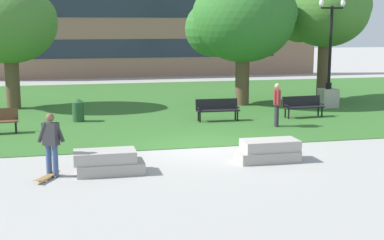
{
  "coord_description": "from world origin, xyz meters",
  "views": [
    {
      "loc": [
        -4.08,
        -16.59,
        3.99
      ],
      "look_at": [
        -0.67,
        -1.4,
        1.2
      ],
      "focal_mm": 50.0,
      "sensor_mm": 36.0,
      "label": 1
    }
  ],
  "objects_px": {
    "concrete_block_center": "(108,162)",
    "park_bench_near_right": "(303,105)",
    "lamp_post_right": "(329,86)",
    "person_bystander_near_lawn": "(277,102)",
    "skateboard": "(47,177)",
    "park_bench_near_left": "(217,108)",
    "trash_bin": "(78,110)",
    "person_skateboarder": "(51,141)",
    "concrete_block_left": "(269,151)"
  },
  "relations": [
    {
      "from": "concrete_block_center",
      "to": "trash_bin",
      "type": "relative_size",
      "value": 1.95
    },
    {
      "from": "lamp_post_right",
      "to": "park_bench_near_left",
      "type": "bearing_deg",
      "value": -159.15
    },
    {
      "from": "concrete_block_center",
      "to": "park_bench_near_right",
      "type": "relative_size",
      "value": 1.02
    },
    {
      "from": "person_skateboarder",
      "to": "park_bench_near_right",
      "type": "relative_size",
      "value": 0.93
    },
    {
      "from": "person_skateboarder",
      "to": "trash_bin",
      "type": "height_order",
      "value": "person_skateboarder"
    },
    {
      "from": "skateboard",
      "to": "park_bench_near_right",
      "type": "relative_size",
      "value": 0.54
    },
    {
      "from": "park_bench_near_right",
      "to": "lamp_post_right",
      "type": "bearing_deg",
      "value": 44.4
    },
    {
      "from": "park_bench_near_right",
      "to": "person_bystander_near_lawn",
      "type": "height_order",
      "value": "person_bystander_near_lawn"
    },
    {
      "from": "park_bench_near_left",
      "to": "person_skateboarder",
      "type": "bearing_deg",
      "value": -132.47
    },
    {
      "from": "person_skateboarder",
      "to": "park_bench_near_left",
      "type": "bearing_deg",
      "value": 47.53
    },
    {
      "from": "skateboard",
      "to": "trash_bin",
      "type": "relative_size",
      "value": 1.03
    },
    {
      "from": "concrete_block_left",
      "to": "lamp_post_right",
      "type": "distance_m",
      "value": 11.24
    },
    {
      "from": "person_skateboarder",
      "to": "park_bench_near_right",
      "type": "xyz_separation_m",
      "value": [
        10.33,
        7.12,
        -0.43
      ]
    },
    {
      "from": "concrete_block_left",
      "to": "skateboard",
      "type": "bearing_deg",
      "value": -174.78
    },
    {
      "from": "concrete_block_left",
      "to": "lamp_post_right",
      "type": "relative_size",
      "value": 0.34
    },
    {
      "from": "skateboard",
      "to": "lamp_post_right",
      "type": "bearing_deg",
      "value": 37.11
    },
    {
      "from": "park_bench_near_right",
      "to": "lamp_post_right",
      "type": "xyz_separation_m",
      "value": [
        2.37,
        2.32,
        0.54
      ]
    },
    {
      "from": "concrete_block_left",
      "to": "person_skateboarder",
      "type": "xyz_separation_m",
      "value": [
        -6.19,
        -0.31,
        0.66
      ]
    },
    {
      "from": "person_skateboarder",
      "to": "concrete_block_left",
      "type": "bearing_deg",
      "value": 2.87
    },
    {
      "from": "park_bench_near_left",
      "to": "lamp_post_right",
      "type": "distance_m",
      "value": 6.68
    },
    {
      "from": "park_bench_near_left",
      "to": "person_bystander_near_lawn",
      "type": "bearing_deg",
      "value": -42.53
    },
    {
      "from": "concrete_block_left",
      "to": "park_bench_near_left",
      "type": "height_order",
      "value": "park_bench_near_left"
    },
    {
      "from": "concrete_block_left",
      "to": "person_bystander_near_lawn",
      "type": "height_order",
      "value": "person_bystander_near_lawn"
    },
    {
      "from": "concrete_block_center",
      "to": "person_skateboarder",
      "type": "relative_size",
      "value": 1.1
    },
    {
      "from": "lamp_post_right",
      "to": "trash_bin",
      "type": "bearing_deg",
      "value": -173.82
    },
    {
      "from": "person_bystander_near_lawn",
      "to": "park_bench_near_right",
      "type": "bearing_deg",
      "value": 43.4
    },
    {
      "from": "park_bench_near_left",
      "to": "person_bystander_near_lawn",
      "type": "height_order",
      "value": "person_bystander_near_lawn"
    },
    {
      "from": "lamp_post_right",
      "to": "trash_bin",
      "type": "relative_size",
      "value": 5.45
    },
    {
      "from": "park_bench_near_right",
      "to": "trash_bin",
      "type": "distance_m",
      "value": 9.59
    },
    {
      "from": "person_skateboarder",
      "to": "lamp_post_right",
      "type": "distance_m",
      "value": 15.83
    },
    {
      "from": "trash_bin",
      "to": "lamp_post_right",
      "type": "bearing_deg",
      "value": 6.18
    },
    {
      "from": "skateboard",
      "to": "park_bench_near_left",
      "type": "bearing_deg",
      "value": 47.99
    },
    {
      "from": "concrete_block_left",
      "to": "trash_bin",
      "type": "distance_m",
      "value": 9.52
    },
    {
      "from": "skateboard",
      "to": "park_bench_near_left",
      "type": "xyz_separation_m",
      "value": [
        6.61,
        7.34,
        0.45
      ]
    },
    {
      "from": "lamp_post_right",
      "to": "person_bystander_near_lawn",
      "type": "relative_size",
      "value": 3.06
    },
    {
      "from": "skateboard",
      "to": "concrete_block_left",
      "type": "bearing_deg",
      "value": 5.22
    },
    {
      "from": "skateboard",
      "to": "lamp_post_right",
      "type": "xyz_separation_m",
      "value": [
        12.84,
        9.71,
        0.99
      ]
    },
    {
      "from": "park_bench_near_right",
      "to": "trash_bin",
      "type": "relative_size",
      "value": 1.91
    },
    {
      "from": "lamp_post_right",
      "to": "concrete_block_left",
      "type": "bearing_deg",
      "value": -125.49
    },
    {
      "from": "person_skateboarder",
      "to": "person_bystander_near_lawn",
      "type": "relative_size",
      "value": 1.0
    },
    {
      "from": "person_skateboarder",
      "to": "park_bench_near_left",
      "type": "distance_m",
      "value": 9.6
    },
    {
      "from": "person_skateboarder",
      "to": "skateboard",
      "type": "distance_m",
      "value": 0.93
    },
    {
      "from": "skateboard",
      "to": "trash_bin",
      "type": "bearing_deg",
      "value": 83.69
    },
    {
      "from": "concrete_block_center",
      "to": "park_bench_near_right",
      "type": "distance_m",
      "value": 11.38
    },
    {
      "from": "person_skateboarder",
      "to": "skateboard",
      "type": "relative_size",
      "value": 1.73
    },
    {
      "from": "skateboard",
      "to": "trash_bin",
      "type": "height_order",
      "value": "trash_bin"
    },
    {
      "from": "park_bench_near_right",
      "to": "skateboard",
      "type": "bearing_deg",
      "value": -144.78
    },
    {
      "from": "park_bench_near_left",
      "to": "person_bystander_near_lawn",
      "type": "distance_m",
      "value": 2.66
    },
    {
      "from": "person_skateboarder",
      "to": "person_bystander_near_lawn",
      "type": "distance_m",
      "value": 9.94
    },
    {
      "from": "trash_bin",
      "to": "person_skateboarder",
      "type": "bearing_deg",
      "value": -95.56
    }
  ]
}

